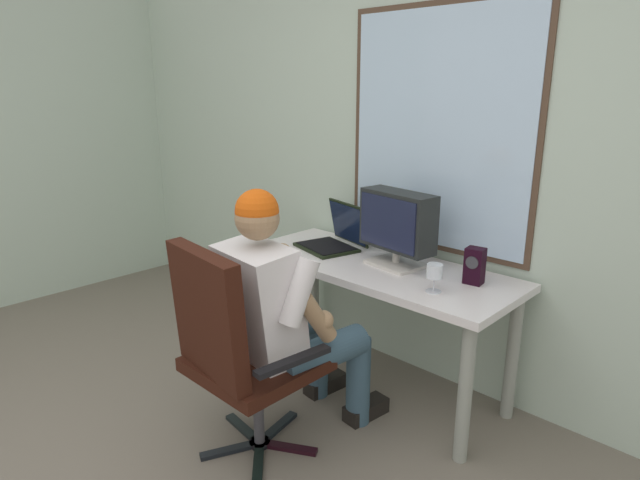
{
  "coord_description": "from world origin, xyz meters",
  "views": [
    {
      "loc": [
        1.53,
        -0.39,
        1.63
      ],
      "look_at": [
        -0.16,
        1.37,
        0.92
      ],
      "focal_mm": 30.15,
      "sensor_mm": 36.0,
      "label": 1
    }
  ],
  "objects_px": {
    "person_seated": "(285,312)",
    "desk_speaker": "(475,266)",
    "office_chair": "(234,344)",
    "crt_monitor": "(397,223)",
    "desk": "(375,282)",
    "wine_glass": "(434,273)",
    "laptop": "(336,236)"
  },
  "relations": [
    {
      "from": "office_chair",
      "to": "laptop",
      "type": "distance_m",
      "value": 1.06
    },
    {
      "from": "person_seated",
      "to": "desk_speaker",
      "type": "relative_size",
      "value": 6.94
    },
    {
      "from": "person_seated",
      "to": "crt_monitor",
      "type": "xyz_separation_m",
      "value": [
        0.12,
        0.68,
        0.31
      ]
    },
    {
      "from": "laptop",
      "to": "crt_monitor",
      "type": "bearing_deg",
      "value": -3.78
    },
    {
      "from": "desk",
      "to": "wine_glass",
      "type": "height_order",
      "value": "wine_glass"
    },
    {
      "from": "person_seated",
      "to": "desk_speaker",
      "type": "xyz_separation_m",
      "value": [
        0.54,
        0.72,
        0.17
      ]
    },
    {
      "from": "office_chair",
      "to": "laptop",
      "type": "relative_size",
      "value": 2.52
    },
    {
      "from": "crt_monitor",
      "to": "desk_speaker",
      "type": "distance_m",
      "value": 0.45
    },
    {
      "from": "person_seated",
      "to": "laptop",
      "type": "xyz_separation_m",
      "value": [
        -0.33,
        0.71,
        0.15
      ]
    },
    {
      "from": "desk_speaker",
      "to": "crt_monitor",
      "type": "bearing_deg",
      "value": -174.64
    },
    {
      "from": "office_chair",
      "to": "wine_glass",
      "type": "xyz_separation_m",
      "value": [
        0.5,
        0.77,
        0.25
      ]
    },
    {
      "from": "crt_monitor",
      "to": "office_chair",
      "type": "bearing_deg",
      "value": -98.68
    },
    {
      "from": "office_chair",
      "to": "person_seated",
      "type": "relative_size",
      "value": 0.82
    },
    {
      "from": "person_seated",
      "to": "desk_speaker",
      "type": "height_order",
      "value": "person_seated"
    },
    {
      "from": "office_chair",
      "to": "desk",
      "type": "bearing_deg",
      "value": 86.45
    },
    {
      "from": "office_chair",
      "to": "wine_glass",
      "type": "bearing_deg",
      "value": 57.23
    },
    {
      "from": "laptop",
      "to": "wine_glass",
      "type": "relative_size",
      "value": 2.99
    },
    {
      "from": "office_chair",
      "to": "crt_monitor",
      "type": "bearing_deg",
      "value": 81.32
    },
    {
      "from": "crt_monitor",
      "to": "desk_speaker",
      "type": "xyz_separation_m",
      "value": [
        0.43,
        0.04,
        -0.14
      ]
    },
    {
      "from": "person_seated",
      "to": "office_chair",
      "type": "bearing_deg",
      "value": -95.8
    },
    {
      "from": "desk",
      "to": "wine_glass",
      "type": "xyz_separation_m",
      "value": [
        0.44,
        -0.13,
        0.19
      ]
    },
    {
      "from": "office_chair",
      "to": "desk_speaker",
      "type": "height_order",
      "value": "office_chair"
    },
    {
      "from": "desk",
      "to": "person_seated",
      "type": "height_order",
      "value": "person_seated"
    },
    {
      "from": "person_seated",
      "to": "wine_glass",
      "type": "bearing_deg",
      "value": 46.72
    },
    {
      "from": "desk_speaker",
      "to": "laptop",
      "type": "bearing_deg",
      "value": -179.33
    },
    {
      "from": "desk",
      "to": "desk_speaker",
      "type": "bearing_deg",
      "value": 10.22
    },
    {
      "from": "desk",
      "to": "office_chair",
      "type": "bearing_deg",
      "value": -93.55
    },
    {
      "from": "person_seated",
      "to": "laptop",
      "type": "bearing_deg",
      "value": 114.9
    },
    {
      "from": "person_seated",
      "to": "desk_speaker",
      "type": "bearing_deg",
      "value": 53.02
    },
    {
      "from": "office_chair",
      "to": "crt_monitor",
      "type": "height_order",
      "value": "crt_monitor"
    },
    {
      "from": "desk",
      "to": "laptop",
      "type": "relative_size",
      "value": 3.81
    },
    {
      "from": "crt_monitor",
      "to": "laptop",
      "type": "distance_m",
      "value": 0.48
    }
  ]
}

